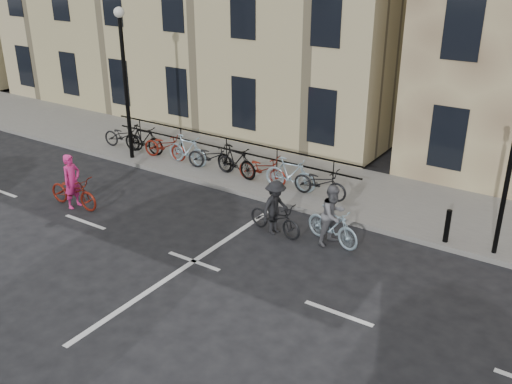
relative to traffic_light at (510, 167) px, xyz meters
The scene contains 9 objects.
ground 7.96m from the traffic_light, 145.01° to the right, with size 120.00×120.00×0.00m, color black.
sidewalk 10.60m from the traffic_light, behind, with size 46.00×4.00×0.15m, color slate.
traffic_light is the anchor object (origin of this frame).
lamp_post 12.74m from the traffic_light, behind, with size 0.36×0.36×5.28m.
bollard_east 2.21m from the traffic_light, behind, with size 0.14×0.14×0.90m, color black.
parked_bikes 9.70m from the traffic_light, behind, with size 10.40×1.23×1.05m.
cyclist_pink 12.05m from the traffic_light, 161.51° to the right, with size 1.89×0.72×1.66m.
cyclist_grey 4.45m from the traffic_light, 157.47° to the right, with size 1.77×0.93×1.65m.
cyclist_dark 5.95m from the traffic_light, 160.50° to the right, with size 1.79×1.06×1.53m.
Camera 1 is at (8.17, -9.48, 7.24)m, focal length 40.00 mm.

